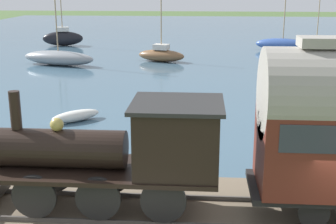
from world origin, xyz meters
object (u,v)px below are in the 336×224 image
at_px(sailboat_brown, 161,55).
at_px(sailboat_blue, 283,44).
at_px(sailboat_black, 63,38).
at_px(sailboat_gray, 58,58).
at_px(sailboat_yellow, 317,38).
at_px(rowboat_mid_harbor, 279,117).
at_px(steam_locomotive, 127,147).
at_px(rowboat_off_pier, 76,116).

height_order(sailboat_brown, sailboat_blue, sailboat_blue).
bearing_deg(sailboat_black, sailboat_brown, -139.69).
relative_size(sailboat_gray, sailboat_black, 0.92).
bearing_deg(sailboat_brown, sailboat_yellow, -32.25).
bearing_deg(sailboat_brown, sailboat_gray, 123.69).
bearing_deg(rowboat_mid_harbor, sailboat_brown, 34.93).
relative_size(sailboat_brown, sailboat_yellow, 0.57).
height_order(steam_locomotive, rowboat_off_pier, steam_locomotive).
relative_size(sailboat_black, sailboat_blue, 1.04).
height_order(sailboat_black, rowboat_mid_harbor, sailboat_black).
relative_size(sailboat_brown, rowboat_off_pier, 2.22).
bearing_deg(rowboat_mid_harbor, sailboat_yellow, -3.53).
relative_size(sailboat_gray, sailboat_yellow, 0.82).
height_order(sailboat_gray, sailboat_blue, sailboat_blue).
xyz_separation_m(sailboat_blue, rowboat_off_pier, (-25.11, 13.75, -0.37)).
bearing_deg(sailboat_gray, sailboat_brown, -58.58).
distance_m(sailboat_gray, rowboat_mid_harbor, 21.21).
bearing_deg(sailboat_black, sailboat_blue, -105.05).
bearing_deg(steam_locomotive, sailboat_blue, -15.48).
relative_size(steam_locomotive, sailboat_black, 0.80).
bearing_deg(sailboat_brown, sailboat_black, 66.98).
bearing_deg(rowboat_off_pier, sailboat_black, -24.27).
distance_m(sailboat_blue, rowboat_mid_harbor, 24.82).
xyz_separation_m(sailboat_brown, rowboat_off_pier, (-17.81, 2.54, -0.31)).
bearing_deg(rowboat_off_pier, sailboat_gray, -22.16).
height_order(sailboat_gray, sailboat_black, sailboat_black).
xyz_separation_m(sailboat_black, rowboat_off_pier, (-27.22, -8.67, -0.57)).
distance_m(sailboat_gray, rowboat_off_pier, 16.36).
xyz_separation_m(steam_locomotive, sailboat_yellow, (41.29, -14.37, -1.76)).
height_order(sailboat_blue, rowboat_mid_harbor, sailboat_blue).
relative_size(sailboat_blue, rowboat_mid_harbor, 3.35).
bearing_deg(sailboat_blue, sailboat_gray, 135.68).
xyz_separation_m(steam_locomotive, sailboat_gray, (25.16, 9.62, -1.69)).
xyz_separation_m(sailboat_blue, rowboat_mid_harbor, (-24.48, 4.05, -0.40)).
distance_m(sailboat_brown, sailboat_gray, 8.42).
distance_m(sailboat_brown, sailboat_blue, 13.38).
height_order(sailboat_yellow, rowboat_mid_harbor, sailboat_yellow).
distance_m(steam_locomotive, sailboat_blue, 36.22).
relative_size(steam_locomotive, sailboat_brown, 1.27).
xyz_separation_m(sailboat_black, sailboat_blue, (-2.12, -22.42, -0.20)).
height_order(sailboat_brown, sailboat_gray, sailboat_gray).
distance_m(sailboat_black, rowboat_off_pier, 28.58).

